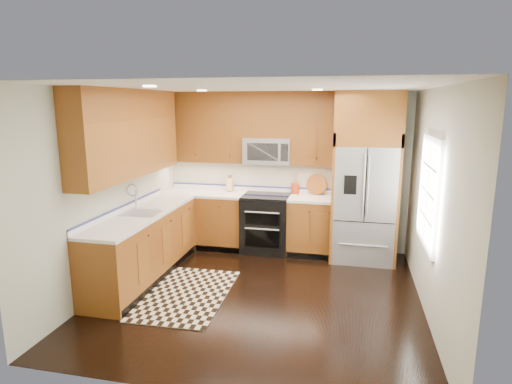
% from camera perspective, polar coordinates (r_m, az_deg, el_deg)
% --- Properties ---
extents(ground, '(4.00, 4.00, 0.00)m').
position_cam_1_polar(ground, '(5.66, 0.48, -13.51)').
color(ground, black).
rests_on(ground, ground).
extents(wall_back, '(4.00, 0.02, 2.60)m').
position_cam_1_polar(wall_back, '(7.18, 3.86, 2.79)').
color(wall_back, '#B0B4A2').
rests_on(wall_back, ground).
extents(wall_left, '(0.02, 4.00, 2.60)m').
position_cam_1_polar(wall_left, '(5.98, -18.58, 0.36)').
color(wall_left, '#B0B4A2').
rests_on(wall_left, ground).
extents(wall_right, '(0.02, 4.00, 2.60)m').
position_cam_1_polar(wall_right, '(5.22, 22.54, -1.54)').
color(wall_right, '#B0B4A2').
rests_on(wall_right, ground).
extents(window, '(0.04, 1.10, 1.30)m').
position_cam_1_polar(window, '(5.38, 22.04, -0.02)').
color(window, white).
rests_on(window, ground).
extents(base_cabinets, '(2.85, 3.00, 0.90)m').
position_cam_1_polar(base_cabinets, '(6.64, -8.35, -5.61)').
color(base_cabinets, brown).
rests_on(base_cabinets, ground).
extents(countertop, '(2.86, 3.01, 0.04)m').
position_cam_1_polar(countertop, '(6.57, -6.96, -1.50)').
color(countertop, white).
rests_on(countertop, base_cabinets).
extents(upper_cabinets, '(2.85, 3.00, 1.15)m').
position_cam_1_polar(upper_cabinets, '(6.50, -7.50, 8.20)').
color(upper_cabinets, brown).
rests_on(upper_cabinets, ground).
extents(range, '(0.76, 0.67, 0.95)m').
position_cam_1_polar(range, '(7.08, 1.35, -4.21)').
color(range, black).
rests_on(range, ground).
extents(microwave, '(0.76, 0.40, 0.42)m').
position_cam_1_polar(microwave, '(6.97, 1.60, 5.53)').
color(microwave, '#B2B2B7').
rests_on(microwave, ground).
extents(refrigerator, '(0.98, 0.75, 2.60)m').
position_cam_1_polar(refrigerator, '(6.73, 14.37, 1.88)').
color(refrigerator, '#B2B2B7').
rests_on(refrigerator, ground).
extents(sink_faucet, '(0.54, 0.44, 0.37)m').
position_cam_1_polar(sink_faucet, '(6.11, -15.17, -2.15)').
color(sink_faucet, '#B2B2B7').
rests_on(sink_faucet, countertop).
extents(rug, '(1.04, 1.69, 0.01)m').
position_cam_1_polar(rug, '(5.73, -9.11, -13.30)').
color(rug, black).
rests_on(rug, ground).
extents(knife_block, '(0.11, 0.14, 0.27)m').
position_cam_1_polar(knife_block, '(7.33, -3.48, 1.01)').
color(knife_block, tan).
rests_on(knife_block, countertop).
extents(utensil_crock, '(0.14, 0.14, 0.36)m').
position_cam_1_polar(utensil_crock, '(7.11, 5.24, 0.75)').
color(utensil_crock, '#962E12').
rests_on(utensil_crock, countertop).
extents(cutting_board, '(0.40, 0.40, 0.02)m').
position_cam_1_polar(cutting_board, '(7.12, 8.04, -0.23)').
color(cutting_board, brown).
rests_on(cutting_board, countertop).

